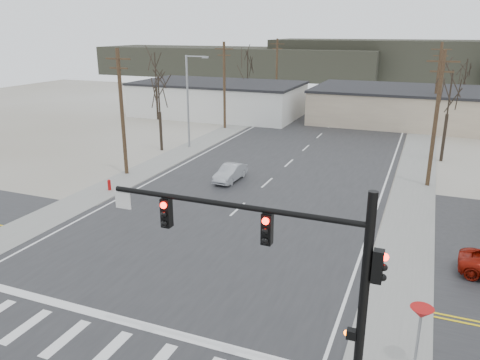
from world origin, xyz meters
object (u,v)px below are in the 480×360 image
at_px(car_far_a, 338,105).
at_px(car_far_b, 340,95).
at_px(traffic_signal_mast, 301,263).
at_px(fire_hydrant, 109,185).
at_px(sedan_crossing, 230,173).

relative_size(car_far_a, car_far_b, 1.22).
distance_m(traffic_signal_mast, car_far_b, 68.16).
bearing_deg(car_far_b, fire_hydrant, -83.24).
distance_m(traffic_signal_mast, sedan_crossing, 22.78).
bearing_deg(sedan_crossing, car_far_b, 92.42).
bearing_deg(traffic_signal_mast, car_far_b, 99.26).
relative_size(traffic_signal_mast, car_far_b, 2.22).
relative_size(fire_hydrant, car_far_b, 0.22).
bearing_deg(car_far_a, traffic_signal_mast, 95.97).
relative_size(fire_hydrant, sedan_crossing, 0.23).
bearing_deg(car_far_b, traffic_signal_mast, -66.30).
bearing_deg(fire_hydrant, sedan_crossing, 36.73).
xyz_separation_m(sedan_crossing, car_far_b, (-0.19, 47.48, 0.06)).
height_order(traffic_signal_mast, car_far_a, traffic_signal_mast).
relative_size(traffic_signal_mast, fire_hydrant, 10.29).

